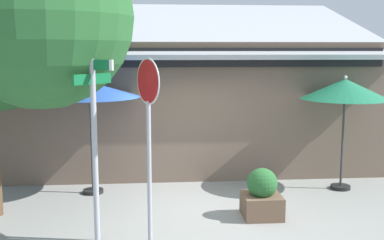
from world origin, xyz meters
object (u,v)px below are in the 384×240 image
(patio_umbrella_forest_green_center, at_px, (345,90))
(sidewalk_planter, at_px, (262,195))
(patio_umbrella_royal_blue_left, at_px, (90,91))
(stop_sign, at_px, (149,118))
(street_sign_post, at_px, (94,134))

(patio_umbrella_forest_green_center, bearing_deg, sidewalk_planter, -143.42)
(patio_umbrella_royal_blue_left, xyz_separation_m, sidewalk_planter, (3.33, -1.77, -1.83))
(patio_umbrella_royal_blue_left, xyz_separation_m, patio_umbrella_forest_green_center, (5.52, -0.15, -0.01))
(stop_sign, distance_m, sidewalk_planter, 2.85)
(stop_sign, bearing_deg, patio_umbrella_forest_green_center, 32.00)
(street_sign_post, xyz_separation_m, stop_sign, (0.85, -0.06, 0.25))
(patio_umbrella_royal_blue_left, bearing_deg, stop_sign, -66.08)
(stop_sign, height_order, patio_umbrella_forest_green_center, stop_sign)
(sidewalk_planter, bearing_deg, stop_sign, -153.35)
(patio_umbrella_forest_green_center, distance_m, sidewalk_planter, 3.28)
(street_sign_post, relative_size, patio_umbrella_forest_green_center, 1.17)
(stop_sign, xyz_separation_m, patio_umbrella_royal_blue_left, (-1.25, 2.82, 0.19))
(stop_sign, xyz_separation_m, patio_umbrella_forest_green_center, (4.27, 2.67, 0.18))
(stop_sign, relative_size, patio_umbrella_forest_green_center, 1.17)
(patio_umbrella_royal_blue_left, height_order, sidewalk_planter, patio_umbrella_royal_blue_left)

